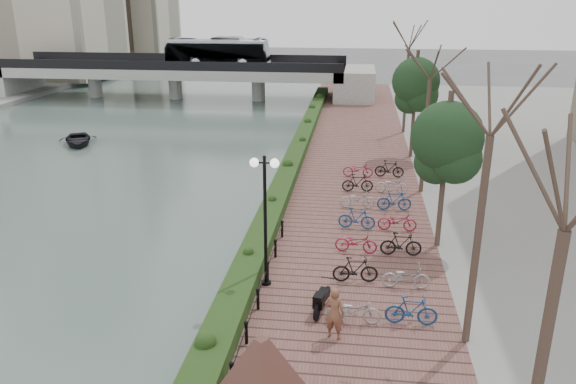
% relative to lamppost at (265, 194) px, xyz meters
% --- Properties ---
extents(ground, '(220.00, 220.00, 0.00)m').
position_rel_lamppost_xyz_m(ground, '(-1.38, -4.76, -4.00)').
color(ground, '#59595B').
rests_on(ground, ground).
extents(river_water, '(30.00, 130.00, 0.02)m').
position_rel_lamppost_xyz_m(river_water, '(-16.38, 20.24, -3.99)').
color(river_water, '#4D615B').
rests_on(river_water, ground).
extents(promenade, '(8.00, 75.00, 0.50)m').
position_rel_lamppost_xyz_m(promenade, '(2.62, 12.74, -3.75)').
color(promenade, brown).
rests_on(promenade, ground).
extents(hedge, '(1.10, 56.00, 0.60)m').
position_rel_lamppost_xyz_m(hedge, '(-0.78, 15.24, -3.20)').
color(hedge, '#203914').
rests_on(hedge, promenade).
extents(chain_fence, '(0.10, 14.10, 0.70)m').
position_rel_lamppost_xyz_m(chain_fence, '(0.02, -2.76, -3.15)').
color(chain_fence, black).
rests_on(chain_fence, promenade).
extents(lamppost, '(1.02, 0.32, 4.85)m').
position_rel_lamppost_xyz_m(lamppost, '(0.00, 0.00, 0.00)').
color(lamppost, black).
rests_on(lamppost, promenade).
extents(motorcycle, '(0.78, 1.57, 0.94)m').
position_rel_lamppost_xyz_m(motorcycle, '(2.15, -1.58, -3.03)').
color(motorcycle, black).
rests_on(motorcycle, promenade).
extents(pedestrian, '(0.72, 0.57, 1.73)m').
position_rel_lamppost_xyz_m(pedestrian, '(2.62, -3.11, -2.64)').
color(pedestrian, brown).
rests_on(pedestrian, promenade).
extents(bicycle_parking, '(2.40, 17.32, 1.00)m').
position_rel_lamppost_xyz_m(bicycle_parking, '(4.10, 5.66, -3.03)').
color(bicycle_parking, '#A2A2A6').
rests_on(bicycle_parking, promenade).
extents(street_trees, '(3.20, 37.12, 6.80)m').
position_rel_lamppost_xyz_m(street_trees, '(6.62, 7.92, -0.31)').
color(street_trees, '#362720').
rests_on(street_trees, promenade).
extents(bridge, '(36.00, 10.77, 6.50)m').
position_rel_lamppost_xyz_m(bridge, '(-15.40, 40.24, -0.63)').
color(bridge, gray).
rests_on(bridge, ground).
extents(boat, '(4.18, 4.66, 0.80)m').
position_rel_lamppost_xyz_m(boat, '(-17.40, 20.15, -3.58)').
color(boat, black).
rests_on(boat, river_water).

